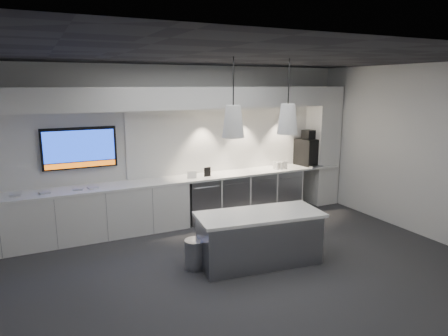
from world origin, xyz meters
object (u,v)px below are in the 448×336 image
wall_tv (80,148)px  island (259,238)px  coffee_machine (308,151)px  bin (195,254)px

wall_tv → island: 3.48m
coffee_machine → wall_tv: bearing=168.2°
island → bin: size_ratio=4.43×
coffee_machine → island: bearing=-147.8°
bin → coffee_machine: 4.06m
island → coffee_machine: bearing=47.7°
wall_tv → bin: 2.86m
bin → island: bearing=-14.9°
island → coffee_machine: size_ratio=2.52×
wall_tv → coffee_machine: wall_tv is taller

